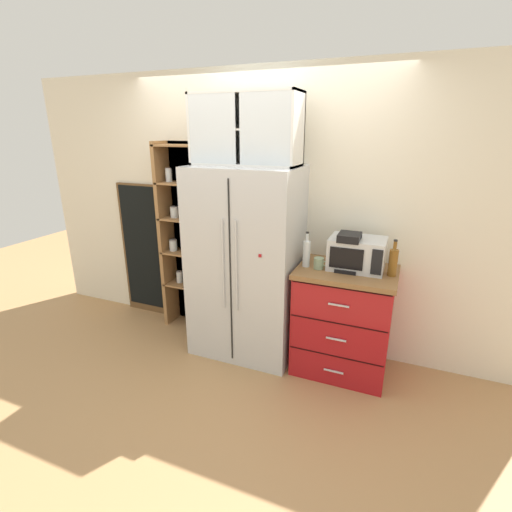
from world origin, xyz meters
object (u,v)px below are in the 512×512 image
(mug_sage, at_px, (319,263))
(bottle_amber, at_px, (393,260))
(refrigerator, at_px, (246,264))
(bottle_clear, at_px, (307,251))
(chalkboard_menu, at_px, (146,250))
(microwave, at_px, (357,254))
(coffee_maker, at_px, (349,251))

(mug_sage, distance_m, bottle_amber, 0.58)
(refrigerator, bearing_deg, bottle_clear, -3.08)
(bottle_amber, distance_m, chalkboard_menu, 2.63)
(microwave, bearing_deg, chalkboard_menu, 174.64)
(mug_sage, bearing_deg, refrigerator, 176.01)
(refrigerator, relative_size, coffee_maker, 5.60)
(microwave, relative_size, coffee_maker, 1.42)
(refrigerator, xyz_separation_m, microwave, (0.96, 0.07, 0.20))
(microwave, bearing_deg, bottle_clear, -165.33)
(microwave, distance_m, mug_sage, 0.32)
(refrigerator, distance_m, bottle_amber, 1.26)
(coffee_maker, bearing_deg, microwave, 34.68)
(refrigerator, distance_m, coffee_maker, 0.93)
(mug_sage, height_order, bottle_amber, bottle_amber)
(microwave, height_order, bottle_amber, bottle_amber)
(mug_sage, bearing_deg, bottle_amber, 6.63)
(coffee_maker, bearing_deg, bottle_clear, -169.62)
(microwave, distance_m, bottle_amber, 0.29)
(bottle_clear, bearing_deg, bottle_amber, 4.13)
(coffee_maker, distance_m, chalkboard_menu, 2.29)
(microwave, bearing_deg, refrigerator, -175.68)
(mug_sage, xyz_separation_m, bottle_clear, (-0.11, 0.02, 0.09))
(coffee_maker, bearing_deg, bottle_amber, -2.01)
(microwave, relative_size, bottle_clear, 1.48)
(coffee_maker, xyz_separation_m, bottle_clear, (-0.33, -0.06, -0.02))
(refrigerator, relative_size, bottle_amber, 5.93)
(refrigerator, bearing_deg, chalkboard_menu, 167.92)
(bottle_amber, bearing_deg, chalkboard_menu, 174.04)
(refrigerator, height_order, mug_sage, refrigerator)
(mug_sage, height_order, bottle_clear, bottle_clear)
(refrigerator, bearing_deg, bottle_amber, 0.85)
(bottle_clear, xyz_separation_m, chalkboard_menu, (-1.92, 0.32, -0.32))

